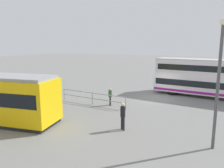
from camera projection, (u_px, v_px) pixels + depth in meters
name	position (u px, v px, depth m)	size (l,w,h in m)	color
ground_plane	(158.00, 98.00, 22.42)	(160.00, 160.00, 0.00)	slate
double_decker_bus	(210.00, 78.00, 22.41)	(11.29, 3.47, 3.85)	silver
pedestrian_near_railing	(110.00, 95.00, 19.57)	(0.43, 0.43, 1.57)	black
pedestrian_crossing	(123.00, 114.00, 13.93)	(0.45, 0.45, 1.78)	black
pedestrian_railing	(92.00, 96.00, 19.90)	(6.77, 0.46, 1.08)	gray
info_sign	(55.00, 84.00, 21.12)	(1.00, 0.20, 2.32)	slate
street_lamp	(219.00, 75.00, 10.93)	(0.36, 0.36, 6.63)	#4C4C51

